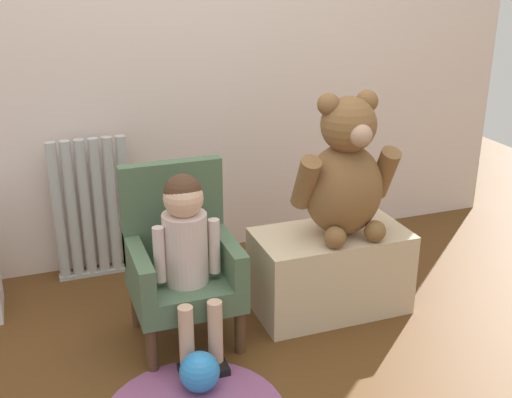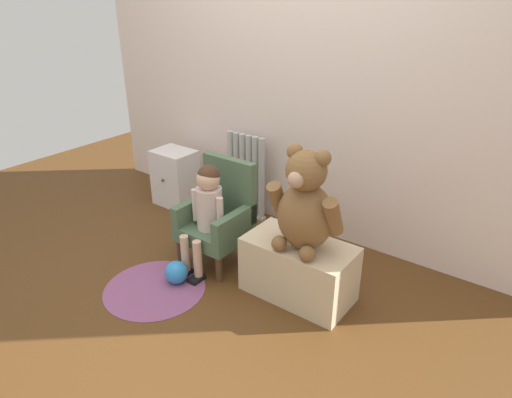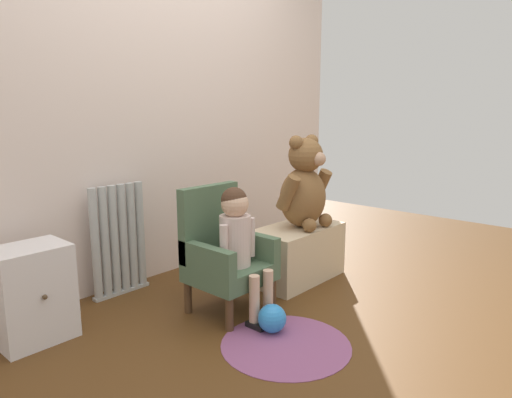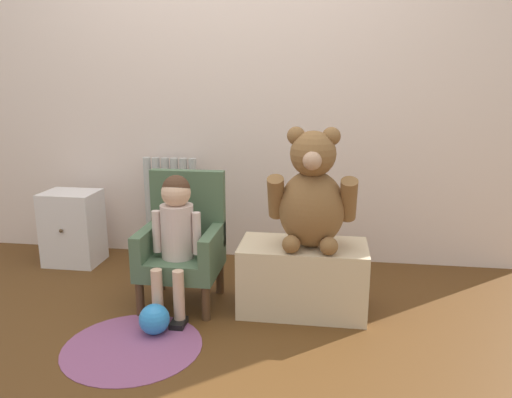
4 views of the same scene
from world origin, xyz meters
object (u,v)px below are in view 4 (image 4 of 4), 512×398
at_px(radiator, 171,209).
at_px(child_armchair, 183,243).
at_px(large_teddy_bear, 312,196).
at_px(floor_rug, 133,346).
at_px(small_dresser, 73,228).
at_px(child_figure, 176,225).
at_px(low_bench, 303,278).
at_px(toy_ball, 154,319).

relative_size(radiator, child_armchair, 0.97).
relative_size(large_teddy_bear, floor_rug, 0.95).
height_order(small_dresser, child_figure, child_figure).
bearing_deg(child_armchair, low_bench, -2.61).
bearing_deg(small_dresser, toy_ball, -44.55).
bearing_deg(child_figure, toy_ball, -97.65).
height_order(child_figure, low_bench, child_figure).
bearing_deg(child_figure, large_teddy_bear, 5.07).
xyz_separation_m(small_dresser, low_bench, (1.52, -0.47, -0.06)).
xyz_separation_m(floor_rug, toy_ball, (0.06, 0.14, 0.07)).
bearing_deg(large_teddy_bear, small_dresser, 162.45).
bearing_deg(child_figure, low_bench, 7.37).
distance_m(small_dresser, child_figure, 1.06).
distance_m(child_figure, toy_ball, 0.48).
xyz_separation_m(low_bench, floor_rug, (-0.74, -0.49, -0.18)).
relative_size(radiator, small_dresser, 1.42).
height_order(small_dresser, low_bench, small_dresser).
bearing_deg(floor_rug, child_armchair, 79.66).
bearing_deg(floor_rug, low_bench, 33.54).
height_order(radiator, large_teddy_bear, large_teddy_bear).
height_order(child_armchair, toy_ball, child_armchair).
bearing_deg(child_armchair, floor_rug, -100.34).
distance_m(child_figure, floor_rug, 0.62).
bearing_deg(radiator, large_teddy_bear, -35.90).
distance_m(child_armchair, child_figure, 0.18).
height_order(child_figure, toy_ball, child_figure).
bearing_deg(small_dresser, child_figure, -32.30).
bearing_deg(radiator, child_armchair, -67.09).
height_order(low_bench, floor_rug, low_bench).
xyz_separation_m(child_figure, toy_ball, (-0.04, -0.27, -0.39)).
xyz_separation_m(radiator, floor_rug, (0.17, -1.16, -0.34)).
height_order(child_figure, large_teddy_bear, large_teddy_bear).
distance_m(child_armchair, floor_rug, 0.62).
height_order(radiator, low_bench, radiator).
relative_size(small_dresser, large_teddy_bear, 0.79).
distance_m(radiator, toy_ball, 1.08).
relative_size(small_dresser, low_bench, 0.74).
height_order(small_dresser, floor_rug, small_dresser).
bearing_deg(floor_rug, toy_ball, 66.70).
bearing_deg(low_bench, large_teddy_bear, -32.03).
relative_size(small_dresser, toy_ball, 3.26).
xyz_separation_m(low_bench, toy_ball, (-0.68, -0.36, -0.11)).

